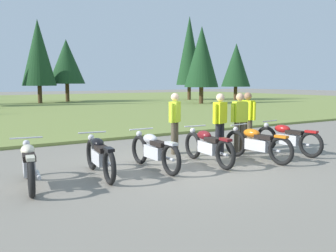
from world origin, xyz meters
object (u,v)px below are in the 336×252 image
Objects in this scene: motorcycle_black at (100,156)px; rider_near_row_end at (175,120)px; motorcycle_maroon at (208,146)px; motorcycle_orange at (257,143)px; rider_checking_bike at (247,117)px; rider_with_back_turned at (220,121)px; motorcycle_silver at (154,150)px; motorcycle_cream at (29,164)px; rider_in_hivis_vest at (240,119)px; motorcycle_red at (287,138)px.

motorcycle_black is 3.03m from rider_near_row_end.
rider_near_row_end reaches higher than motorcycle_maroon.
motorcycle_maroon is at bearing 164.66° from motorcycle_orange.
rider_with_back_turned is (-1.29, -0.30, 0.00)m from rider_checking_bike.
motorcycle_silver is at bearing 172.09° from motorcycle_maroon.
motorcycle_black is 1.25× the size of rider_near_row_end.
rider_checking_bike is 2.21m from rider_near_row_end.
rider_near_row_end is at bearing 17.65° from motorcycle_cream.
motorcycle_maroon is at bearing -159.76° from rider_in_hivis_vest.
motorcycle_black is at bearing -175.73° from rider_in_hivis_vest.
rider_in_hivis_vest is 1.00× the size of rider_checking_bike.
motorcycle_maroon is (4.11, -0.19, 0.00)m from motorcycle_cream.
rider_checking_bike is at bearing 6.61° from motorcycle_cream.
rider_with_back_turned is 1.23m from rider_near_row_end.
rider_in_hivis_vest is at bearing 146.56° from motorcycle_red.
rider_checking_bike and rider_with_back_turned have the same top height.
motorcycle_cream is 1.00× the size of motorcycle_black.
motorcycle_orange is 1.00× the size of motorcycle_red.
motorcycle_maroon is 1.59m from rider_near_row_end.
motorcycle_maroon is 1.00× the size of motorcycle_orange.
rider_checking_bike is at bearing -15.52° from rider_near_row_end.
motorcycle_maroon is 1.26× the size of rider_checking_bike.
motorcycle_cream and motorcycle_silver have the same top height.
motorcycle_cream and motorcycle_maroon have the same top height.
motorcycle_cream is at bearing -162.35° from rider_near_row_end.
rider_with_back_turned is at bearing 5.73° from motorcycle_black.
rider_checking_bike is at bearing 7.78° from motorcycle_black.
motorcycle_black is at bearing 174.59° from motorcycle_maroon.
motorcycle_red is at bearing -66.30° from rider_checking_bike.
rider_in_hivis_vest is at bearing 3.86° from motorcycle_cream.
motorcycle_silver is 3.67m from rider_checking_bike.
rider_checking_bike is at bearing 54.92° from motorcycle_orange.
rider_with_back_turned is at bearing 34.70° from motorcycle_maroon.
motorcycle_cream is 1.00× the size of motorcycle_red.
rider_near_row_end is at bearing 123.81° from motorcycle_orange.
motorcycle_cream and motorcycle_red have the same top height.
motorcycle_orange is at bearing -8.69° from motorcycle_black.
motorcycle_orange is at bearing -15.34° from motorcycle_maroon.
motorcycle_silver is 1.26× the size of rider_with_back_turned.
motorcycle_cream and motorcycle_orange have the same top height.
rider_with_back_turned reaches higher than motorcycle_red.
motorcycle_orange is 1.37m from motorcycle_red.
rider_checking_bike is 1.32m from rider_with_back_turned.
motorcycle_black is at bearing 175.57° from motorcycle_red.
rider_checking_bike is (0.63, 0.35, 0.00)m from rider_in_hivis_vest.
motorcycle_orange is 2.29m from rider_near_row_end.
motorcycle_maroon is at bearing -145.30° from rider_with_back_turned.
motorcycle_cream is at bearing 177.07° from motorcycle_red.
motorcycle_black is 2.69m from motorcycle_maroon.
motorcycle_orange is (3.95, -0.60, 0.00)m from motorcycle_black.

